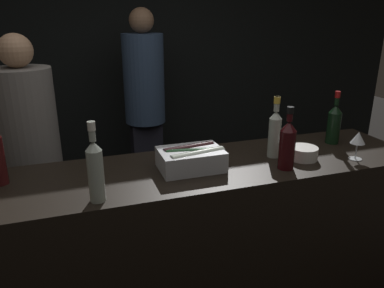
# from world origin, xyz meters

# --- Properties ---
(wall_back_chalkboard) EXTENTS (6.40, 0.06, 2.80)m
(wall_back_chalkboard) POSITION_xyz_m (0.00, 2.42, 1.40)
(wall_back_chalkboard) COLOR black
(wall_back_chalkboard) RESTS_ON ground_plane
(bar_counter) EXTENTS (2.58, 0.62, 1.02)m
(bar_counter) POSITION_xyz_m (0.00, 0.31, 0.51)
(bar_counter) COLOR black
(bar_counter) RESTS_ON ground_plane
(ice_bin_with_bottles) EXTENTS (0.33, 0.23, 0.12)m
(ice_bin_with_bottles) POSITION_xyz_m (-0.02, 0.29, 1.08)
(ice_bin_with_bottles) COLOR #B7BABF
(ice_bin_with_bottles) RESTS_ON bar_counter
(bowl_white) EXTENTS (0.16, 0.16, 0.07)m
(bowl_white) POSITION_xyz_m (0.62, 0.23, 1.06)
(bowl_white) COLOR silver
(bowl_white) RESTS_ON bar_counter
(wine_glass) EXTENTS (0.08, 0.08, 0.16)m
(wine_glass) POSITION_xyz_m (0.90, 0.13, 1.14)
(wine_glass) COLOR silver
(wine_glass) RESTS_ON bar_counter
(red_wine_bottle_burgundy) EXTENTS (0.08, 0.08, 0.33)m
(red_wine_bottle_burgundy) POSITION_xyz_m (0.95, 0.41, 1.15)
(red_wine_bottle_burgundy) COLOR black
(red_wine_bottle_burgundy) RESTS_ON bar_counter
(rose_wine_bottle) EXTENTS (0.07, 0.07, 0.35)m
(rose_wine_bottle) POSITION_xyz_m (0.48, 0.31, 1.17)
(rose_wine_bottle) COLOR #9EA899
(rose_wine_bottle) RESTS_ON bar_counter
(white_wine_bottle) EXTENTS (0.07, 0.07, 0.36)m
(white_wine_bottle) POSITION_xyz_m (-0.52, 0.09, 1.17)
(white_wine_bottle) COLOR #9EA899
(white_wine_bottle) RESTS_ON bar_counter
(red_wine_bottle_black_foil) EXTENTS (0.08, 0.08, 0.33)m
(red_wine_bottle_black_foil) POSITION_xyz_m (0.45, 0.14, 1.16)
(red_wine_bottle_black_foil) COLOR black
(red_wine_bottle_black_foil) RESTS_ON bar_counter
(person_in_hoodie) EXTENTS (0.39, 0.39, 1.68)m
(person_in_hoodie) POSITION_xyz_m (-0.87, 1.13, 0.93)
(person_in_hoodie) COLOR black
(person_in_hoodie) RESTS_ON ground_plane
(person_blond_tee) EXTENTS (0.36, 0.36, 1.84)m
(person_blond_tee) POSITION_xyz_m (0.05, 1.82, 1.03)
(person_blond_tee) COLOR black
(person_blond_tee) RESTS_ON ground_plane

